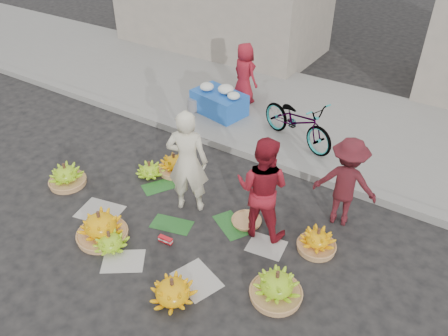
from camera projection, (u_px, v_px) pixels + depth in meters
The scene contains 22 objects.
ground at pixel (184, 220), 7.07m from camera, with size 80.00×80.00×0.00m, color black.
curb at pixel (252, 154), 8.54m from camera, with size 40.00×0.25×0.15m, color gray.
sidewalk at pixel (298, 112), 10.00m from camera, with size 40.00×4.00×0.12m, color gray.
newspaper_scatter at pixel (152, 250), 6.52m from camera, with size 3.20×1.80×0.00m, color #BDB8AF, non-canonical shape.
banana_leaves at pixel (187, 211), 7.25m from camera, with size 2.00×1.00×0.00m, color #1C5520, non-canonical shape.
banana_bunch_0 at pixel (66, 176), 7.76m from camera, with size 0.73×0.73×0.44m.
banana_bunch_1 at pixel (110, 241), 6.47m from camera, with size 0.57×0.57×0.33m.
banana_bunch_2 at pixel (101, 226), 6.62m from camera, with size 0.87×0.87×0.51m.
banana_bunch_3 at pixel (173, 291), 5.68m from camera, with size 0.68×0.68×0.39m.
banana_bunch_4 at pixel (277, 286), 5.71m from camera, with size 0.80×0.80×0.47m.
banana_bunch_5 at pixel (317, 241), 6.44m from camera, with size 0.64×0.64×0.40m.
banana_bunch_6 at pixel (150, 170), 8.00m from camera, with size 0.50×0.50×0.31m.
banana_bunch_7 at pixel (174, 164), 8.08m from camera, with size 0.58×0.58×0.41m.
basket_spare at pixel (247, 221), 7.01m from camera, with size 0.46×0.46×0.05m, color #AE7949.
incense_stack at pixel (165, 240), 6.63m from camera, with size 0.22×0.07×0.09m, color red.
vendor_cream at pixel (188, 162), 6.85m from camera, with size 0.66×0.43×1.79m, color beige.
vendor_red at pixel (262, 188), 6.39m from camera, with size 0.82×0.64×1.68m, color maroon.
man_striped at pixel (346, 183), 6.64m from camera, with size 0.98×0.56×1.51m, color maroon.
flower_table at pixel (219, 101), 9.71m from camera, with size 1.29×0.94×0.68m.
grey_bucket at pixel (194, 105), 9.86m from camera, with size 0.27×0.27×0.30m, color slate.
flower_vendor at pixel (245, 74), 9.92m from camera, with size 0.69×0.45×1.40m, color maroon.
bicycle at pixel (298, 121), 8.57m from camera, with size 1.81×0.63×0.95m, color gray.
Camera 1 is at (3.43, -4.11, 4.74)m, focal length 35.00 mm.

